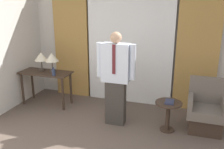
{
  "coord_description": "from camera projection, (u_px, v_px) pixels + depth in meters",
  "views": [
    {
      "loc": [
        1.26,
        -2.05,
        2.23
      ],
      "look_at": [
        0.01,
        1.8,
        0.99
      ],
      "focal_mm": 40.0,
      "sensor_mm": 36.0,
      "label": 1
    }
  ],
  "objects": [
    {
      "name": "wall_back",
      "position": [
        131.0,
        41.0,
        5.37
      ],
      "size": [
        10.0,
        0.06,
        2.7
      ],
      "color": "silver",
      "rests_on": "ground_plane"
    },
    {
      "name": "curtain_sheer_center",
      "position": [
        130.0,
        44.0,
        5.27
      ],
      "size": [
        1.84,
        0.06,
        2.58
      ],
      "color": "white",
      "rests_on": "ground_plane"
    },
    {
      "name": "curtain_drape_left",
      "position": [
        71.0,
        41.0,
        5.67
      ],
      "size": [
        0.81,
        0.06,
        2.58
      ],
      "color": "#B28442",
      "rests_on": "ground_plane"
    },
    {
      "name": "curtain_drape_right",
      "position": [
        198.0,
        48.0,
        4.86
      ],
      "size": [
        0.81,
        0.06,
        2.58
      ],
      "color": "#B28442",
      "rests_on": "ground_plane"
    },
    {
      "name": "desk",
      "position": [
        46.0,
        78.0,
        5.33
      ],
      "size": [
        1.09,
        0.48,
        0.73
      ],
      "color": "#38281E",
      "rests_on": "ground_plane"
    },
    {
      "name": "table_lamp_left",
      "position": [
        41.0,
        57.0,
        5.31
      ],
      "size": [
        0.28,
        0.28,
        0.4
      ],
      "color": "#4C4238",
      "rests_on": "desk"
    },
    {
      "name": "table_lamp_right",
      "position": [
        52.0,
        58.0,
        5.23
      ],
      "size": [
        0.28,
        0.28,
        0.4
      ],
      "color": "#4C4238",
      "rests_on": "desk"
    },
    {
      "name": "bottle_near_edge",
      "position": [
        54.0,
        72.0,
        5.02
      ],
      "size": [
        0.08,
        0.08,
        0.17
      ],
      "color": "#2D3851",
      "rests_on": "desk"
    },
    {
      "name": "person",
      "position": [
        116.0,
        76.0,
        4.39
      ],
      "size": [
        0.7,
        0.23,
        1.69
      ],
      "color": "#38332D",
      "rests_on": "ground_plane"
    },
    {
      "name": "armchair",
      "position": [
        206.0,
        112.0,
        4.32
      ],
      "size": [
        0.63,
        0.57,
        0.91
      ],
      "color": "#38281E",
      "rests_on": "ground_plane"
    },
    {
      "name": "side_table",
      "position": [
        168.0,
        111.0,
        4.29
      ],
      "size": [
        0.46,
        0.46,
        0.53
      ],
      "color": "#38281E",
      "rests_on": "ground_plane"
    },
    {
      "name": "book",
      "position": [
        170.0,
        102.0,
        4.23
      ],
      "size": [
        0.15,
        0.22,
        0.03
      ],
      "color": "#2D334C",
      "rests_on": "side_table"
    }
  ]
}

